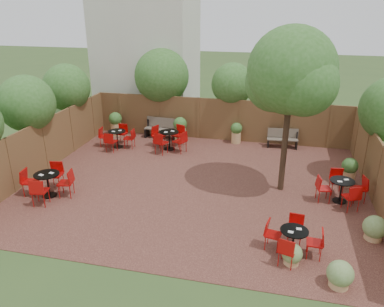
# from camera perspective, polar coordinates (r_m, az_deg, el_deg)

# --- Properties ---
(ground) EXTENTS (80.00, 80.00, 0.00)m
(ground) POSITION_cam_1_polar(r_m,az_deg,el_deg) (13.76, 0.55, -4.71)
(ground) COLOR #354F23
(ground) RESTS_ON ground
(courtyard_paving) EXTENTS (12.00, 10.00, 0.02)m
(courtyard_paving) POSITION_cam_1_polar(r_m,az_deg,el_deg) (13.75, 0.55, -4.68)
(courtyard_paving) COLOR #3A1D17
(courtyard_paving) RESTS_ON ground
(fence_back) EXTENTS (12.00, 0.08, 2.00)m
(fence_back) POSITION_cam_1_polar(r_m,az_deg,el_deg) (17.97, 4.09, 5.12)
(fence_back) COLOR #51351E
(fence_back) RESTS_ON ground
(fence_left) EXTENTS (0.08, 10.00, 2.00)m
(fence_left) POSITION_cam_1_polar(r_m,az_deg,el_deg) (15.69, -21.34, 1.13)
(fence_left) COLOR #51351E
(fence_left) RESTS_ON ground
(fence_right) EXTENTS (0.08, 10.00, 2.00)m
(fence_right) POSITION_cam_1_polar(r_m,az_deg,el_deg) (13.48, 26.34, -3.03)
(fence_right) COLOR #51351E
(fence_right) RESTS_ON ground
(neighbour_building) EXTENTS (5.00, 4.00, 8.00)m
(neighbour_building) POSITION_cam_1_polar(r_m,az_deg,el_deg) (21.37, -6.75, 15.91)
(neighbour_building) COLOR beige
(neighbour_building) RESTS_ON ground
(overhang_foliage) EXTENTS (15.40, 10.47, 2.66)m
(overhang_foliage) POSITION_cam_1_polar(r_m,az_deg,el_deg) (16.23, -1.47, 9.47)
(overhang_foliage) COLOR #2C5B1D
(overhang_foliage) RESTS_ON ground
(courtyard_tree) EXTENTS (2.91, 2.83, 5.55)m
(courtyard_tree) POSITION_cam_1_polar(r_m,az_deg,el_deg) (12.51, 14.71, 11.24)
(courtyard_tree) COLOR black
(courtyard_tree) RESTS_ON courtyard_paving
(park_bench_left) EXTENTS (1.60, 0.68, 0.96)m
(park_bench_left) POSITION_cam_1_polar(r_m,az_deg,el_deg) (18.40, -4.70, 3.91)
(park_bench_left) COLOR brown
(park_bench_left) RESTS_ON courtyard_paving
(park_bench_right) EXTENTS (1.41, 0.59, 0.85)m
(park_bench_right) POSITION_cam_1_polar(r_m,az_deg,el_deg) (17.58, 13.50, 2.31)
(park_bench_right) COLOR brown
(park_bench_right) RESTS_ON courtyard_paving
(bistro_tables) EXTENTS (11.25, 8.19, 0.95)m
(bistro_tables) POSITION_cam_1_polar(r_m,az_deg,el_deg) (14.03, -2.83, -2.03)
(bistro_tables) COLOR black
(bistro_tables) RESTS_ON courtyard_paving
(planters) EXTENTS (10.98, 4.03, 1.16)m
(planters) POSITION_cam_1_polar(r_m,az_deg,el_deg) (17.07, 0.88, 2.91)
(planters) COLOR tan
(planters) RESTS_ON courtyard_paving
(low_shrubs) EXTENTS (2.81, 2.85, 0.70)m
(low_shrubs) POSITION_cam_1_polar(r_m,az_deg,el_deg) (10.62, 22.16, -13.20)
(low_shrubs) COLOR tan
(low_shrubs) RESTS_ON courtyard_paving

